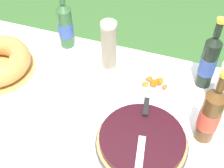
# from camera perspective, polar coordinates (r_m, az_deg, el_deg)

# --- Properties ---
(garden_table) EXTENTS (1.40, 0.99, 0.70)m
(garden_table) POSITION_cam_1_polar(r_m,az_deg,el_deg) (1.37, -7.13, -7.73)
(garden_table) COLOR #A87A47
(garden_table) RESTS_ON ground_plane
(tablecloth) EXTENTS (1.41, 1.00, 0.10)m
(tablecloth) POSITION_cam_1_polar(r_m,az_deg,el_deg) (1.32, -7.36, -6.24)
(tablecloth) COLOR white
(tablecloth) RESTS_ON garden_table
(berry_tart) EXTENTS (0.35, 0.35, 0.06)m
(berry_tart) POSITION_cam_1_polar(r_m,az_deg,el_deg) (1.20, 5.47, -10.40)
(berry_tart) COLOR #38383D
(berry_tart) RESTS_ON tablecloth
(serving_knife) EXTENTS (0.08, 0.37, 0.01)m
(serving_knife) POSITION_cam_1_polar(r_m,az_deg,el_deg) (1.19, 5.73, -8.29)
(serving_knife) COLOR silver
(serving_knife) RESTS_ON berry_tart
(cup_stack) EXTENTS (0.07, 0.07, 0.25)m
(cup_stack) POSITION_cam_1_polar(r_m,az_deg,el_deg) (1.42, -0.58, 6.96)
(cup_stack) COLOR beige
(cup_stack) RESTS_ON tablecloth
(cider_bottle_green) EXTENTS (0.07, 0.07, 0.33)m
(cider_bottle_green) POSITION_cam_1_polar(r_m,az_deg,el_deg) (1.57, -8.55, 10.62)
(cider_bottle_green) COLOR #2D562D
(cider_bottle_green) RESTS_ON tablecloth
(cider_bottle_amber) EXTENTS (0.08, 0.08, 0.35)m
(cider_bottle_amber) POSITION_cam_1_polar(r_m,az_deg,el_deg) (1.19, 17.54, -5.35)
(cider_bottle_amber) COLOR brown
(cider_bottle_amber) RESTS_ON tablecloth
(juice_bottle_red) EXTENTS (0.07, 0.07, 0.35)m
(juice_bottle_red) POSITION_cam_1_polar(r_m,az_deg,el_deg) (1.39, 17.29, 4.01)
(juice_bottle_red) COLOR black
(juice_bottle_red) RESTS_ON tablecloth
(snack_plate_near) EXTENTS (0.19, 0.19, 0.06)m
(snack_plate_near) POSITION_cam_1_polar(r_m,az_deg,el_deg) (1.42, 7.67, 0.03)
(snack_plate_near) COLOR white
(snack_plate_near) RESTS_ON tablecloth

